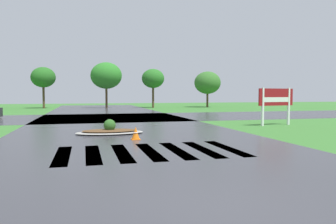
{
  "coord_description": "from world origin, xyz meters",
  "views": [
    {
      "loc": [
        -2.04,
        -4.6,
        1.87
      ],
      "look_at": [
        2.21,
        12.01,
        0.91
      ],
      "focal_mm": 35.07,
      "sensor_mm": 36.0,
      "label": 1
    }
  ],
  "objects": [
    {
      "name": "asphalt_cross_road",
      "position": [
        0.0,
        21.4,
        0.0
      ],
      "size": [
        90.0,
        9.9,
        0.01
      ],
      "primitive_type": "cube",
      "color": "#35353A",
      "rests_on": "ground"
    },
    {
      "name": "estate_billboard",
      "position": [
        8.95,
        12.57,
        1.54
      ],
      "size": [
        2.51,
        0.52,
        2.23
      ],
      "rotation": [
        0.0,
        0.0,
        3.32
      ],
      "color": "white",
      "rests_on": "ground"
    },
    {
      "name": "background_treeline",
      "position": [
        -5.32,
        39.29,
        3.95
      ],
      "size": [
        40.73,
        6.63,
        6.07
      ],
      "color": "#4C3823",
      "rests_on": "ground"
    },
    {
      "name": "traffic_cone",
      "position": [
        -0.02,
        8.6,
        0.25
      ],
      "size": [
        0.36,
        0.36,
        0.53
      ],
      "color": "orange",
      "rests_on": "ground"
    },
    {
      "name": "median_island",
      "position": [
        -0.9,
        10.88,
        0.14
      ],
      "size": [
        3.14,
        1.66,
        0.68
      ],
      "color": "#9E9B93",
      "rests_on": "ground"
    },
    {
      "name": "crosswalk_stripes",
      "position": [
        -0.0,
        5.73,
        0.0
      ],
      "size": [
        5.85,
        3.38,
        0.01
      ],
      "color": "white",
      "rests_on": "ground"
    },
    {
      "name": "ground_plane",
      "position": [
        0.0,
        0.0,
        -0.05
      ],
      "size": [
        120.0,
        120.0,
        0.1
      ],
      "primitive_type": "cube",
      "color": "#38722D"
    },
    {
      "name": "asphalt_roadway",
      "position": [
        0.0,
        10.0,
        0.0
      ],
      "size": [
        11.0,
        80.0,
        0.01
      ],
      "primitive_type": "cube",
      "color": "#35353A",
      "rests_on": "ground"
    }
  ]
}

